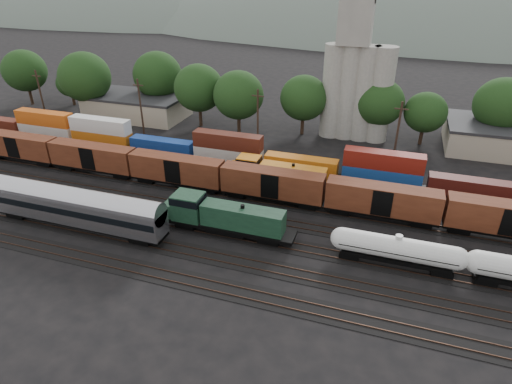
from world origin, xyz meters
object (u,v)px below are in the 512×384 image
(tank_car_a, at_px, (397,249))
(orange_locomotive, at_px, (275,173))
(green_locomotive, at_px, (220,216))
(passenger_coach, at_px, (74,206))
(grain_silo, at_px, (357,82))

(tank_car_a, bearing_deg, orange_locomotive, 141.48)
(green_locomotive, relative_size, orange_locomotive, 1.05)
(tank_car_a, xyz_separation_m, passenger_coach, (-40.03, -5.00, 1.16))
(passenger_coach, bearing_deg, tank_car_a, 7.12)
(green_locomotive, relative_size, grain_silo, 0.62)
(tank_car_a, height_order, orange_locomotive, orange_locomotive)
(orange_locomotive, bearing_deg, passenger_coach, -136.65)
(tank_car_a, relative_size, passenger_coach, 0.59)
(passenger_coach, distance_m, orange_locomotive, 29.16)
(passenger_coach, height_order, orange_locomotive, passenger_coach)
(green_locomotive, bearing_deg, orange_locomotive, 78.82)
(grain_silo, bearing_deg, orange_locomotive, -108.15)
(tank_car_a, bearing_deg, grain_silo, 104.13)
(tank_car_a, height_order, passenger_coach, passenger_coach)
(green_locomotive, height_order, passenger_coach, passenger_coach)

